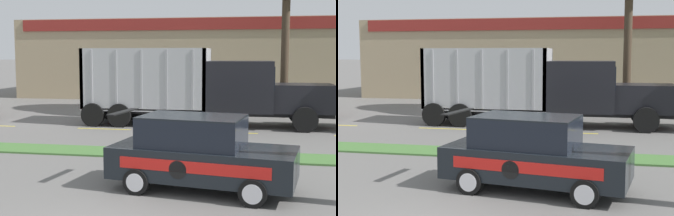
{
  "view_description": "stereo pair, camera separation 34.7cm",
  "coord_description": "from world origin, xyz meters",
  "views": [
    {
      "loc": [
        2.7,
        -7.06,
        3.21
      ],
      "look_at": [
        -0.04,
        8.04,
        1.47
      ],
      "focal_mm": 50.0,
      "sensor_mm": 36.0,
      "label": 1
    },
    {
      "loc": [
        3.04,
        -6.99,
        3.21
      ],
      "look_at": [
        -0.04,
        8.04,
        1.47
      ],
      "focal_mm": 50.0,
      "sensor_mm": 36.0,
      "label": 2
    }
  ],
  "objects": [
    {
      "name": "grass_verge",
      "position": [
        0.0,
        7.54,
        0.03
      ],
      "size": [
        120.0,
        1.44,
        0.06
      ],
      "primitive_type": "cube",
      "color": "#477538",
      "rests_on": "ground_plane"
    },
    {
      "name": "centre_line_4",
      "position": [
        -3.65,
        12.26,
        0.0
      ],
      "size": [
        2.4,
        0.14,
        0.01
      ],
      "primitive_type": "cube",
      "color": "yellow",
      "rests_on": "ground_plane"
    },
    {
      "name": "centre_line_5",
      "position": [
        1.75,
        12.26,
        0.0
      ],
      "size": [
        2.4,
        0.14,
        0.01
      ],
      "primitive_type": "cube",
      "color": "yellow",
      "rests_on": "ground_plane"
    },
    {
      "name": "dump_truck_trail",
      "position": [
        1.32,
        14.14,
        1.59
      ],
      "size": [
        11.19,
        2.78,
        3.51
      ],
      "color": "black",
      "rests_on": "ground_plane"
    },
    {
      "name": "rally_car",
      "position": [
        1.49,
        3.81,
        0.9
      ],
      "size": [
        4.57,
        2.51,
        1.81
      ],
      "color": "black",
      "rests_on": "ground_plane"
    },
    {
      "name": "store_building_backdrop",
      "position": [
        0.42,
        31.15,
        2.89
      ],
      "size": [
        30.19,
        12.1,
        5.78
      ],
      "color": "tan",
      "rests_on": "ground_plane"
    }
  ]
}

